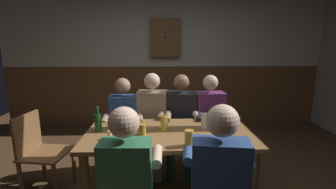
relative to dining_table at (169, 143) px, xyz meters
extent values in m
cube|color=beige|center=(0.00, 2.50, 1.25)|extent=(6.17, 0.12, 1.44)
cube|color=brown|center=(0.00, 2.50, -0.05)|extent=(6.17, 0.12, 1.17)
cube|color=brown|center=(0.00, 0.00, 0.09)|extent=(1.64, 0.85, 0.04)
cylinder|color=brown|center=(0.74, -0.34, -0.28)|extent=(0.08, 0.08, 0.71)
cylinder|color=brown|center=(-0.74, 0.34, -0.28)|extent=(0.08, 0.08, 0.71)
cylinder|color=brown|center=(0.74, 0.34, -0.28)|extent=(0.08, 0.08, 0.71)
cube|color=#2D4C84|center=(-0.55, 0.72, 0.07)|extent=(0.36, 0.26, 0.51)
sphere|color=#9E755B|center=(-0.55, 0.72, 0.45)|extent=(0.20, 0.20, 0.20)
cylinder|color=#997F60|center=(-0.45, 0.59, -0.16)|extent=(0.17, 0.41, 0.13)
cylinder|color=#997F60|center=(-0.63, 0.57, -0.16)|extent=(0.17, 0.41, 0.13)
cylinder|color=#997F60|center=(-0.43, 0.39, -0.43)|extent=(0.10, 0.10, 0.42)
cylinder|color=#997F60|center=(-0.62, 0.38, -0.43)|extent=(0.10, 0.10, 0.42)
cylinder|color=#9E755B|center=(-0.33, 0.49, 0.10)|extent=(0.10, 0.29, 0.08)
cylinder|color=#9E755B|center=(-0.73, 0.45, 0.10)|extent=(0.10, 0.29, 0.08)
cube|color=#997F60|center=(-0.18, 0.72, 0.10)|extent=(0.39, 0.27, 0.56)
sphere|color=beige|center=(-0.18, 0.72, 0.51)|extent=(0.20, 0.20, 0.20)
cylinder|color=silver|center=(-0.10, 0.57, -0.16)|extent=(0.17, 0.42, 0.13)
cylinder|color=silver|center=(-0.30, 0.59, -0.16)|extent=(0.17, 0.42, 0.13)
cylinder|color=silver|center=(-0.12, 0.36, -0.43)|extent=(0.10, 0.10, 0.42)
cylinder|color=silver|center=(-0.32, 0.38, -0.43)|extent=(0.10, 0.10, 0.42)
cylinder|color=#997F60|center=(0.00, 0.44, 0.13)|extent=(0.11, 0.29, 0.08)
cylinder|color=beige|center=(-0.42, 0.49, 0.13)|extent=(0.11, 0.29, 0.08)
cube|color=black|center=(0.18, 0.72, 0.09)|extent=(0.42, 0.29, 0.55)
sphere|color=brown|center=(0.18, 0.72, 0.50)|extent=(0.20, 0.20, 0.20)
cylinder|color=#33724C|center=(0.27, 0.56, -0.16)|extent=(0.19, 0.42, 0.13)
cylinder|color=#33724C|center=(0.06, 0.59, -0.16)|extent=(0.19, 0.42, 0.13)
cylinder|color=#33724C|center=(0.24, 0.36, -0.43)|extent=(0.10, 0.10, 0.42)
cylinder|color=#33724C|center=(0.03, 0.39, -0.43)|extent=(0.10, 0.10, 0.42)
cylinder|color=black|center=(0.37, 0.43, 0.12)|extent=(0.12, 0.29, 0.08)
cylinder|color=brown|center=(-0.08, 0.50, 0.12)|extent=(0.12, 0.29, 0.08)
cube|color=#6B2D66|center=(0.55, 0.72, 0.09)|extent=(0.39, 0.25, 0.54)
sphere|color=beige|center=(0.55, 0.72, 0.49)|extent=(0.19, 0.19, 0.19)
cylinder|color=#2D4C84|center=(0.67, 0.58, -0.16)|extent=(0.17, 0.43, 0.13)
cylinder|color=#2D4C84|center=(0.47, 0.56, -0.16)|extent=(0.17, 0.43, 0.13)
cylinder|color=#2D4C84|center=(0.69, 0.37, -0.43)|extent=(0.10, 0.10, 0.42)
cylinder|color=#2D4C84|center=(0.49, 0.35, -0.43)|extent=(0.10, 0.10, 0.42)
cylinder|color=beige|center=(0.79, 0.50, 0.12)|extent=(0.11, 0.29, 0.08)
cylinder|color=beige|center=(0.36, 0.46, 0.12)|extent=(0.11, 0.29, 0.08)
cube|color=#33724C|center=(-0.33, -0.72, 0.07)|extent=(0.36, 0.22, 0.51)
sphere|color=beige|center=(-0.33, -0.72, 0.46)|extent=(0.21, 0.21, 0.21)
cylinder|color=#33724C|center=(-0.53, -0.47, 0.10)|extent=(0.09, 0.28, 0.08)
cylinder|color=beige|center=(-0.11, -0.49, 0.10)|extent=(0.09, 0.28, 0.08)
cube|color=#2D4C84|center=(0.33, -0.72, 0.07)|extent=(0.42, 0.26, 0.50)
sphere|color=beige|center=(0.33, -0.72, 0.46)|extent=(0.22, 0.22, 0.22)
cylinder|color=#2D4C84|center=(0.14, -0.45, 0.10)|extent=(0.12, 0.29, 0.08)
cylinder|color=beige|center=(0.59, -0.51, 0.10)|extent=(0.12, 0.29, 0.08)
cube|color=brown|center=(-1.31, 0.20, -0.19)|extent=(0.50, 0.50, 0.02)
cube|color=brown|center=(-1.51, 0.23, 0.03)|extent=(0.09, 0.40, 0.42)
cylinder|color=brown|center=(-1.10, 0.36, -0.42)|extent=(0.04, 0.04, 0.44)
cylinder|color=brown|center=(-1.15, -0.02, -0.42)|extent=(0.04, 0.04, 0.44)
cylinder|color=brown|center=(-1.47, 0.41, -0.42)|extent=(0.04, 0.04, 0.44)
cylinder|color=brown|center=(-1.53, 0.04, -0.42)|extent=(0.04, 0.04, 0.44)
cylinder|color=#F9E08C|center=(-0.55, -0.16, 0.15)|extent=(0.04, 0.04, 0.08)
cube|color=#B2B7BC|center=(-0.39, 0.31, 0.14)|extent=(0.14, 0.10, 0.05)
cylinder|color=white|center=(0.35, -0.30, 0.12)|extent=(0.21, 0.21, 0.01)
cylinder|color=#195923|center=(-0.70, 0.05, 0.20)|extent=(0.07, 0.07, 0.18)
cylinder|color=#195923|center=(-0.70, 0.05, 0.33)|extent=(0.03, 0.03, 0.08)
cylinder|color=#195923|center=(-0.47, 0.18, 0.19)|extent=(0.06, 0.06, 0.16)
cylinder|color=#195923|center=(-0.47, 0.18, 0.30)|extent=(0.02, 0.02, 0.06)
cylinder|color=#E5C64C|center=(-0.05, 0.04, 0.19)|extent=(0.07, 0.07, 0.16)
cylinder|color=white|center=(0.37, 0.08, 0.19)|extent=(0.08, 0.08, 0.16)
cylinder|color=gold|center=(-0.25, -0.21, 0.19)|extent=(0.07, 0.07, 0.16)
cylinder|color=#4C2D19|center=(-0.27, -0.06, 0.17)|extent=(0.06, 0.06, 0.12)
cylinder|color=gold|center=(0.16, -0.33, 0.18)|extent=(0.08, 0.08, 0.14)
cube|color=brown|center=(0.02, 2.37, 1.08)|extent=(0.56, 0.12, 0.70)
sphere|color=black|center=(0.02, 2.30, 1.08)|extent=(0.03, 0.03, 0.03)
camera|label=1|loc=(-0.09, -2.22, 0.97)|focal=25.41mm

